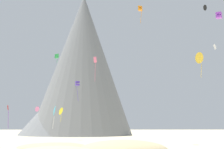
{
  "coord_description": "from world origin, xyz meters",
  "views": [
    {
      "loc": [
        -2.78,
        -37.81,
        4.89
      ],
      "look_at": [
        -1.43,
        40.85,
        18.48
      ],
      "focal_mm": 45.67,
      "sensor_mm": 36.0,
      "label": 1
    }
  ],
  "objects_px": {
    "kite_pink_low": "(37,109)",
    "kite_green_high": "(57,56)",
    "kite_red_low": "(8,113)",
    "kite_black_high": "(204,8)",
    "kite_yellow_low": "(61,111)",
    "kite_violet_high": "(219,15)",
    "kite_rainbow_mid": "(95,64)",
    "kite_indigo_mid": "(77,84)",
    "kite_orange_high": "(140,9)",
    "kite_white_high": "(215,47)",
    "kite_cyan_low": "(54,111)",
    "kite_gold_mid": "(200,58)",
    "rock_massif": "(80,78)"
  },
  "relations": [
    {
      "from": "kite_cyan_low",
      "to": "kite_red_low",
      "type": "bearing_deg",
      "value": -96.66
    },
    {
      "from": "kite_cyan_low",
      "to": "kite_black_high",
      "type": "xyz_separation_m",
      "value": [
        36.2,
        -5.51,
        24.39
      ]
    },
    {
      "from": "kite_green_high",
      "to": "kite_yellow_low",
      "type": "height_order",
      "value": "kite_green_high"
    },
    {
      "from": "kite_orange_high",
      "to": "kite_gold_mid",
      "type": "height_order",
      "value": "kite_orange_high"
    },
    {
      "from": "kite_pink_low",
      "to": "kite_rainbow_mid",
      "type": "bearing_deg",
      "value": -169.26
    },
    {
      "from": "kite_white_high",
      "to": "kite_violet_high",
      "type": "distance_m",
      "value": 8.85
    },
    {
      "from": "kite_orange_high",
      "to": "kite_yellow_low",
      "type": "relative_size",
      "value": 1.34
    },
    {
      "from": "rock_massif",
      "to": "kite_green_high",
      "type": "height_order",
      "value": "rock_massif"
    },
    {
      "from": "kite_green_high",
      "to": "kite_gold_mid",
      "type": "xyz_separation_m",
      "value": [
        37.05,
        -31.68,
        -7.87
      ]
    },
    {
      "from": "kite_red_low",
      "to": "kite_black_high",
      "type": "distance_m",
      "value": 53.26
    },
    {
      "from": "kite_white_high",
      "to": "kite_black_high",
      "type": "distance_m",
      "value": 16.4
    },
    {
      "from": "kite_yellow_low",
      "to": "kite_indigo_mid",
      "type": "bearing_deg",
      "value": 177.01
    },
    {
      "from": "rock_massif",
      "to": "kite_orange_high",
      "type": "xyz_separation_m",
      "value": [
        21.43,
        -54.24,
        10.71
      ]
    },
    {
      "from": "rock_massif",
      "to": "kite_indigo_mid",
      "type": "height_order",
      "value": "rock_massif"
    },
    {
      "from": "kite_orange_high",
      "to": "kite_violet_high",
      "type": "relative_size",
      "value": 2.59
    },
    {
      "from": "kite_rainbow_mid",
      "to": "kite_violet_high",
      "type": "distance_m",
      "value": 38.06
    },
    {
      "from": "kite_gold_mid",
      "to": "kite_white_high",
      "type": "bearing_deg",
      "value": -56.01
    },
    {
      "from": "kite_pink_low",
      "to": "kite_black_high",
      "type": "relative_size",
      "value": 0.87
    },
    {
      "from": "kite_pink_low",
      "to": "kite_white_high",
      "type": "height_order",
      "value": "kite_white_high"
    },
    {
      "from": "kite_gold_mid",
      "to": "kite_black_high",
      "type": "xyz_separation_m",
      "value": [
        3.04,
        3.73,
        13.28
      ]
    },
    {
      "from": "kite_cyan_low",
      "to": "kite_green_high",
      "type": "bearing_deg",
      "value": 176.74
    },
    {
      "from": "kite_gold_mid",
      "to": "kite_red_low",
      "type": "bearing_deg",
      "value": 54.36
    },
    {
      "from": "kite_cyan_low",
      "to": "kite_pink_low",
      "type": "relative_size",
      "value": 4.39
    },
    {
      "from": "rock_massif",
      "to": "kite_indigo_mid",
      "type": "xyz_separation_m",
      "value": [
        5.02,
        -59.03,
        -10.98
      ]
    },
    {
      "from": "kite_violet_high",
      "to": "kite_rainbow_mid",
      "type": "bearing_deg",
      "value": 141.44
    },
    {
      "from": "kite_pink_low",
      "to": "kite_green_high",
      "type": "xyz_separation_m",
      "value": [
        -0.46,
        24.99,
        18.7
      ]
    },
    {
      "from": "kite_rainbow_mid",
      "to": "kite_white_high",
      "type": "bearing_deg",
      "value": 52.88
    },
    {
      "from": "kite_green_high",
      "to": "kite_gold_mid",
      "type": "relative_size",
      "value": 0.55
    },
    {
      "from": "kite_green_high",
      "to": "kite_yellow_low",
      "type": "relative_size",
      "value": 0.83
    },
    {
      "from": "kite_indigo_mid",
      "to": "kite_green_high",
      "type": "bearing_deg",
      "value": 1.77
    },
    {
      "from": "kite_black_high",
      "to": "kite_rainbow_mid",
      "type": "bearing_deg",
      "value": -33.25
    },
    {
      "from": "kite_rainbow_mid",
      "to": "kite_black_high",
      "type": "distance_m",
      "value": 29.7
    },
    {
      "from": "kite_white_high",
      "to": "rock_massif",
      "type": "bearing_deg",
      "value": 80.96
    },
    {
      "from": "kite_white_high",
      "to": "kite_red_low",
      "type": "height_order",
      "value": "kite_white_high"
    },
    {
      "from": "rock_massif",
      "to": "kite_cyan_low",
      "type": "relative_size",
      "value": 11.74
    },
    {
      "from": "kite_green_high",
      "to": "kite_red_low",
      "type": "distance_m",
      "value": 31.42
    },
    {
      "from": "kite_gold_mid",
      "to": "kite_red_low",
      "type": "relative_size",
      "value": 1.04
    },
    {
      "from": "kite_gold_mid",
      "to": "kite_rainbow_mid",
      "type": "xyz_separation_m",
      "value": [
        -23.02,
        2.39,
        -0.89
      ]
    },
    {
      "from": "kite_orange_high",
      "to": "kite_indigo_mid",
      "type": "distance_m",
      "value": 27.62
    },
    {
      "from": "rock_massif",
      "to": "kite_gold_mid",
      "type": "distance_m",
      "value": 75.72
    },
    {
      "from": "kite_pink_low",
      "to": "kite_violet_high",
      "type": "bearing_deg",
      "value": -144.48
    },
    {
      "from": "kite_yellow_low",
      "to": "kite_gold_mid",
      "type": "bearing_deg",
      "value": -153.59
    },
    {
      "from": "kite_cyan_low",
      "to": "kite_indigo_mid",
      "type": "relative_size",
      "value": 1.14
    },
    {
      "from": "kite_cyan_low",
      "to": "kite_violet_high",
      "type": "xyz_separation_m",
      "value": [
        43.23,
        3.34,
        25.99
      ]
    },
    {
      "from": "kite_white_high",
      "to": "kite_black_high",
      "type": "relative_size",
      "value": 0.98
    },
    {
      "from": "kite_indigo_mid",
      "to": "kite_yellow_low",
      "type": "height_order",
      "value": "kite_indigo_mid"
    },
    {
      "from": "kite_violet_high",
      "to": "kite_cyan_low",
      "type": "bearing_deg",
      "value": 128.74
    },
    {
      "from": "kite_gold_mid",
      "to": "kite_rainbow_mid",
      "type": "height_order",
      "value": "kite_gold_mid"
    },
    {
      "from": "kite_white_high",
      "to": "kite_yellow_low",
      "type": "relative_size",
      "value": 0.39
    },
    {
      "from": "kite_violet_high",
      "to": "kite_black_high",
      "type": "bearing_deg",
      "value": 175.87
    }
  ]
}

